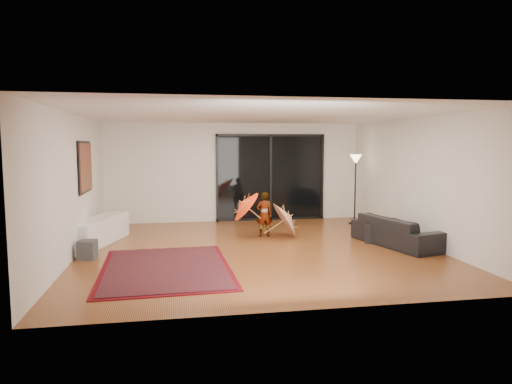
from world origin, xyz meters
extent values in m
plane|color=brown|center=(0.00, 0.00, 0.00)|extent=(7.00, 7.00, 0.00)
plane|color=white|center=(0.00, 0.00, 2.70)|extent=(7.00, 7.00, 0.00)
plane|color=silver|center=(0.00, 3.50, 1.35)|extent=(7.00, 0.00, 7.00)
plane|color=silver|center=(0.00, -3.50, 1.35)|extent=(7.00, 0.00, 7.00)
plane|color=silver|center=(-3.50, 0.00, 1.35)|extent=(0.00, 7.00, 7.00)
plane|color=silver|center=(3.50, 0.00, 1.35)|extent=(0.00, 7.00, 7.00)
cube|color=black|center=(1.00, 3.47, 1.20)|extent=(3.00, 0.04, 2.40)
cube|color=black|center=(1.00, 3.45, 2.37)|extent=(3.06, 0.06, 0.06)
cube|color=black|center=(1.00, 3.45, 0.03)|extent=(3.06, 0.06, 0.06)
cube|color=black|center=(1.00, 3.45, 1.20)|extent=(0.06, 0.06, 2.40)
cube|color=black|center=(-3.48, 1.00, 1.65)|extent=(0.02, 1.28, 1.08)
cube|color=#1F4F35|center=(-3.46, 1.00, 1.65)|extent=(0.03, 1.18, 0.98)
cube|color=white|center=(-3.25, 1.12, 0.27)|extent=(1.07, 2.04, 0.55)
cube|color=#424244|center=(-3.25, -0.27, 0.18)|extent=(0.35, 0.35, 0.35)
cube|color=#54070E|center=(-1.80, -1.17, 0.01)|extent=(2.27, 3.10, 0.01)
cube|color=#671B09|center=(-1.80, -1.17, 0.01)|extent=(2.10, 2.93, 0.02)
imported|color=black|center=(2.95, -0.19, 0.31)|extent=(1.32, 2.24, 0.61)
cube|color=black|center=(2.83, 0.27, 0.21)|extent=(0.96, 0.96, 0.42)
cylinder|color=black|center=(3.10, 2.48, 0.02)|extent=(0.32, 0.32, 0.03)
cylinder|color=black|center=(3.10, 2.48, 0.85)|extent=(0.04, 0.04, 1.70)
cone|color=#FFD899|center=(3.10, 2.48, 1.72)|extent=(0.32, 0.32, 0.25)
imported|color=#999999|center=(0.38, 1.22, 0.52)|extent=(0.39, 0.26, 1.03)
cone|color=#FF370D|center=(-0.17, 1.17, 0.73)|extent=(0.65, 0.80, 0.72)
cylinder|color=#B5854D|center=(-0.17, 1.17, 0.40)|extent=(0.40, 0.02, 0.34)
cylinder|color=#B5854D|center=(-0.17, 1.17, 0.84)|extent=(0.05, 0.02, 0.05)
cone|color=silver|center=(0.98, 1.07, 0.51)|extent=(0.65, 0.92, 0.88)
cylinder|color=#B5854D|center=(0.98, 1.07, 0.13)|extent=(0.48, 0.02, 0.31)
cylinder|color=#B5854D|center=(0.98, 1.07, 0.62)|extent=(0.06, 0.02, 0.05)
camera|label=1|loc=(-1.61, -8.96, 2.12)|focal=32.00mm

